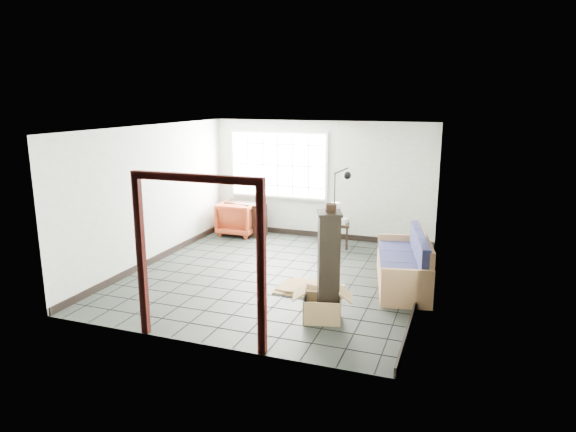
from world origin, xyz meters
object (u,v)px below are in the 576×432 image
at_px(futon_sofa, 406,267).
at_px(side_table, 338,227).
at_px(armchair, 239,217).
at_px(tall_shelf, 329,265).

bearing_deg(futon_sofa, side_table, 120.35).
distance_m(armchair, tall_shelf, 4.90).
height_order(futon_sofa, armchair, futon_sofa).
relative_size(side_table, tall_shelf, 0.36).
xyz_separation_m(side_table, tall_shelf, (0.76, -3.52, 0.37)).
height_order(futon_sofa, tall_shelf, tall_shelf).
xyz_separation_m(futon_sofa, tall_shelf, (-0.89, -1.69, 0.47)).
bearing_deg(tall_shelf, side_table, 81.81).
xyz_separation_m(futon_sofa, side_table, (-1.65, 1.83, 0.10)).
bearing_deg(armchair, tall_shelf, 129.93).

